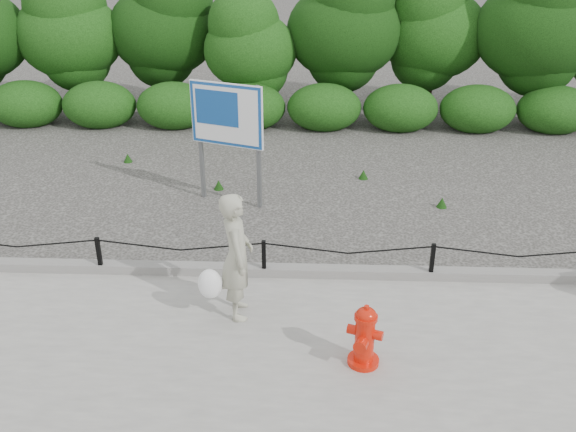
# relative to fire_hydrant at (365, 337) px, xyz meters

# --- Properties ---
(ground) EXTENTS (90.00, 90.00, 0.00)m
(ground) POSITION_rel_fire_hydrant_xyz_m (-1.35, 1.99, -0.47)
(ground) COLOR #2D2B28
(ground) RESTS_ON ground
(sidewalk) EXTENTS (14.00, 4.00, 0.08)m
(sidewalk) POSITION_rel_fire_hydrant_xyz_m (-1.35, -0.01, -0.43)
(sidewalk) COLOR gray
(sidewalk) RESTS_ON ground
(curb) EXTENTS (14.00, 0.22, 0.14)m
(curb) POSITION_rel_fire_hydrant_xyz_m (-1.35, 2.04, -0.32)
(curb) COLOR slate
(curb) RESTS_ON sidewalk
(chain_barrier) EXTENTS (10.06, 0.06, 0.60)m
(chain_barrier) POSITION_rel_fire_hydrant_xyz_m (-1.35, 1.99, -0.02)
(chain_barrier) COLOR black
(chain_barrier) RESTS_ON sidewalk
(treeline) EXTENTS (20.36, 3.52, 4.42)m
(treeline) POSITION_rel_fire_hydrant_xyz_m (-0.69, 10.94, 1.97)
(treeline) COLOR black
(treeline) RESTS_ON ground
(fire_hydrant) EXTENTS (0.49, 0.50, 0.83)m
(fire_hydrant) POSITION_rel_fire_hydrant_xyz_m (0.00, 0.00, 0.00)
(fire_hydrant) COLOR red
(fire_hydrant) RESTS_ON sidewalk
(pedestrian) EXTENTS (0.77, 0.71, 1.78)m
(pedestrian) POSITION_rel_fire_hydrant_xyz_m (-1.65, 0.99, 0.48)
(pedestrian) COLOR #A1A08A
(pedestrian) RESTS_ON sidewalk
(advertising_sign) EXTENTS (1.39, 0.60, 2.35)m
(advertising_sign) POSITION_rel_fire_hydrant_xyz_m (-2.24, 4.84, 1.18)
(advertising_sign) COLOR slate
(advertising_sign) RESTS_ON ground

